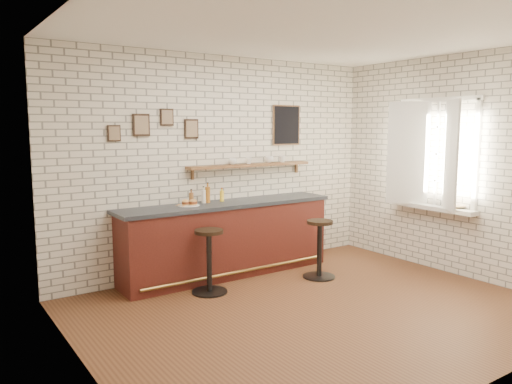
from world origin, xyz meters
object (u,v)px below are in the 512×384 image
Objects in this scene: ciabatta_sandwich at (189,202)px; condiment_bottle_yellow at (222,196)px; bitters_bottle_amber at (208,194)px; sandwich_plate at (189,205)px; shelf_cup_a at (233,162)px; shelf_cup_d at (282,159)px; bar_counter at (228,239)px; book_lower at (448,207)px; bar_stool_left at (209,259)px; shelf_cup_c at (269,159)px; bitters_bottle_white at (204,196)px; bar_stool_right at (320,247)px; book_upper at (451,206)px; shelf_cup_b at (249,161)px; bitters_bottle_brown at (191,198)px.

condiment_bottle_yellow is at bearing 9.52° from ciabatta_sandwich.
bitters_bottle_amber reaches higher than condiment_bottle_yellow.
sandwich_plate is 1.24× the size of ciabatta_sandwich.
bitters_bottle_amber reaches higher than sandwich_plate.
shelf_cup_d is (0.87, 0.00, 0.00)m from shelf_cup_a.
bar_counter is at bearing -175.82° from shelf_cup_a.
shelf_cup_d is at bearing 142.55° from book_lower.
bar_stool_left is at bearing -92.04° from ciabatta_sandwich.
condiment_bottle_yellow is (0.54, 0.09, 0.03)m from ciabatta_sandwich.
shelf_cup_c is at bearing 6.89° from ciabatta_sandwich.
condiment_bottle_yellow is (0.28, 0.00, -0.01)m from bitters_bottle_white.
condiment_bottle_yellow is 1.69× the size of shelf_cup_a.
ciabatta_sandwich reaches higher than sandwich_plate.
condiment_bottle_yellow is (0.22, 0.00, -0.03)m from bitters_bottle_amber.
bar_stool_right is 7.94× the size of shelf_cup_d.
book_lower is (3.06, -1.71, -0.11)m from ciabatta_sandwich.
condiment_bottle_yellow is 3.09m from book_lower.
condiment_bottle_yellow is 3.12m from book_upper.
bitters_bottle_white is 1.21× the size of condiment_bottle_yellow.
shelf_cup_c reaches higher than bar_stool_right.
shelf_cup_a is 1.13× the size of shelf_cup_d.
sandwich_plate is at bearing 151.04° from bar_stool_right.
shelf_cup_b is (1.05, 0.17, 0.53)m from sandwich_plate.
shelf_cup_a is at bearing 126.24° from bar_stool_right.
book_upper is (1.41, -1.92, -0.58)m from shelf_cup_d.
condiment_bottle_yellow reaches higher than sandwich_plate.
bitters_bottle_white is at bearing 18.66° from sandwich_plate.
shelf_cup_c is 0.53× the size of book_upper.
shelf_cup_a is 0.47× the size of book_lower.
sandwich_plate is 0.04m from ciabatta_sandwich.
ciabatta_sandwich is 0.29× the size of bar_stool_right.
bar_stool_right is at bearing -168.32° from shelf_cup_c.
bar_stool_left is at bearing -176.99° from shelf_cup_a.
bitters_bottle_white is at bearing 66.42° from bar_stool_left.
shelf_cup_a is (0.21, 0.20, 1.04)m from bar_counter.
condiment_bottle_yellow is (0.47, 0.00, -0.00)m from bitters_bottle_brown.
bar_stool_right is 1.58m from shelf_cup_b.
book_lower is 1.00× the size of book_upper.
bar_stool_left is at bearing -98.63° from bitters_bottle_brown.
bar_stool_left is 3.34m from book_upper.
bitters_bottle_white is at bearing -180.00° from bitters_bottle_amber.
book_upper is at bearing -34.53° from bar_counter.
shelf_cup_c reaches higher than shelf_cup_d.
shelf_cup_d is 2.43m from book_lower.
bitters_bottle_white is at bearing 149.39° from shelf_cup_a.
bitters_bottle_amber is at bearing 61.86° from bar_stool_left.
shelf_cup_a is (0.77, 0.17, 0.49)m from ciabatta_sandwich.
shelf_cup_d is at bearing 5.85° from sandwich_plate.
bitters_bottle_amber is at bearing 149.17° from shelf_cup_d.
bitters_bottle_amber is at bearing 150.60° from shelf_cup_a.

